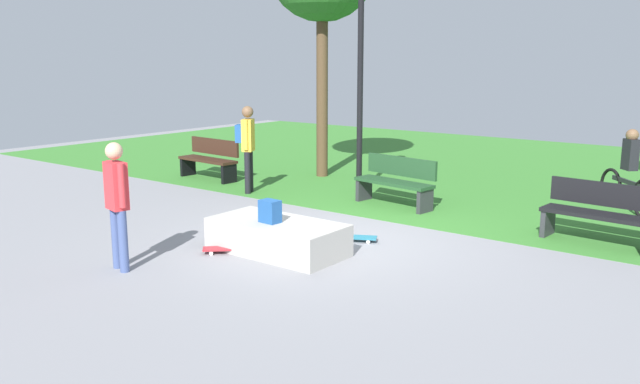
# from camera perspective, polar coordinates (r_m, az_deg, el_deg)

# --- Properties ---
(ground_plane) EXTENTS (28.00, 28.00, 0.00)m
(ground_plane) POSITION_cam_1_polar(r_m,az_deg,el_deg) (10.01, 1.75, -4.20)
(ground_plane) COLOR gray
(grass_lawn) EXTENTS (26.60, 12.58, 0.01)m
(grass_lawn) POSITION_cam_1_polar(r_m,az_deg,el_deg) (16.74, 17.32, 1.73)
(grass_lawn) COLOR #387A2D
(grass_lawn) RESTS_ON ground_plane
(concrete_ledge) EXTENTS (1.96, 0.98, 0.46)m
(concrete_ledge) POSITION_cam_1_polar(r_m,az_deg,el_deg) (9.35, -3.75, -3.92)
(concrete_ledge) COLOR #A8A59E
(concrete_ledge) RESTS_ON ground_plane
(backpack_on_ledge) EXTENTS (0.29, 0.22, 0.32)m
(backpack_on_ledge) POSITION_cam_1_polar(r_m,az_deg,el_deg) (9.19, -4.39, -1.69)
(backpack_on_ledge) COLOR #1E4C8C
(backpack_on_ledge) RESTS_ON concrete_ledge
(skater_performing_trick) EXTENTS (0.42, 0.26, 1.68)m
(skater_performing_trick) POSITION_cam_1_polar(r_m,az_deg,el_deg) (8.78, -17.29, -0.38)
(skater_performing_trick) COLOR #3F5184
(skater_performing_trick) RESTS_ON ground_plane
(skateboard_by_ledge) EXTENTS (0.71, 0.70, 0.08)m
(skateboard_by_ledge) POSITION_cam_1_polar(r_m,az_deg,el_deg) (9.43, -7.75, -4.90)
(skateboard_by_ledge) COLOR #A5262D
(skateboard_by_ledge) RESTS_ON ground_plane
(skateboard_spare) EXTENTS (0.80, 0.54, 0.08)m
(skateboard_spare) POSITION_cam_1_polar(r_m,az_deg,el_deg) (9.93, 2.66, -3.95)
(skateboard_spare) COLOR teal
(skateboard_spare) RESTS_ON ground_plane
(park_bench_near_path) EXTENTS (1.65, 0.70, 0.91)m
(park_bench_near_path) POSITION_cam_1_polar(r_m,az_deg,el_deg) (12.29, 6.65, 1.01)
(park_bench_near_path) COLOR #1E4223
(park_bench_near_path) RESTS_ON ground_plane
(park_bench_far_left) EXTENTS (1.63, 0.58, 0.91)m
(park_bench_far_left) POSITION_cam_1_polar(r_m,az_deg,el_deg) (15.15, -9.58, 2.93)
(park_bench_far_left) COLOR #331E14
(park_bench_far_left) RESTS_ON ground_plane
(park_bench_by_oak) EXTENTS (1.63, 0.59, 0.91)m
(park_bench_by_oak) POSITION_cam_1_polar(r_m,az_deg,el_deg) (10.56, 23.16, -1.62)
(park_bench_by_oak) COLOR black
(park_bench_by_oak) RESTS_ON ground_plane
(lamp_post) EXTENTS (0.28, 0.28, 4.32)m
(lamp_post) POSITION_cam_1_polar(r_m,az_deg,el_deg) (13.36, 3.54, 11.12)
(lamp_post) COLOR black
(lamp_post) RESTS_ON ground_plane
(pedestrian_with_backpack) EXTENTS (0.44, 0.42, 1.78)m
(pedestrian_with_backpack) POSITION_cam_1_polar(r_m,az_deg,el_deg) (13.40, -6.38, 4.46)
(pedestrian_with_backpack) COLOR black
(pedestrian_with_backpack) RESTS_ON ground_plane
(cyclist_on_bicycle) EXTENTS (1.28, 1.37, 1.52)m
(cyclist_on_bicycle) POSITION_cam_1_polar(r_m,az_deg,el_deg) (13.02, 25.29, 1.24)
(cyclist_on_bicycle) COLOR black
(cyclist_on_bicycle) RESTS_ON ground_plane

